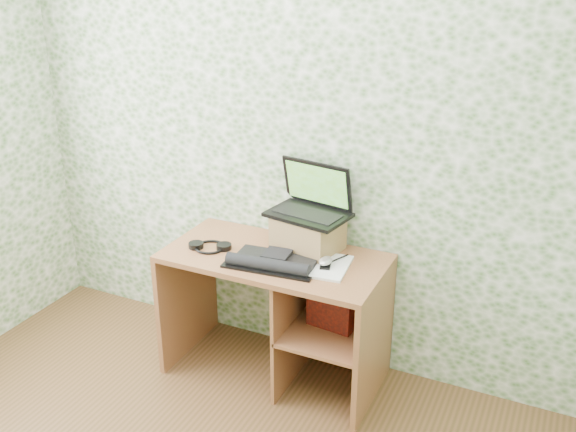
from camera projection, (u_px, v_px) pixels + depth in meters
The scene contains 10 objects.
wall_back at pixel (299, 143), 3.50m from camera, with size 3.50×3.50×0.00m, color white.
desk at pixel (290, 300), 3.56m from camera, with size 1.20×0.60×0.75m.
riser at pixel (308, 233), 3.49m from camera, with size 0.33×0.28×0.20m, color olive.
laptop at pixel (312, 202), 3.46m from camera, with size 0.46×0.36×0.28m.
keyboard at pixel (273, 262), 3.34m from camera, with size 0.49×0.29×0.07m.
headphones at pixel (210, 247), 3.54m from camera, with size 0.23×0.22×0.03m.
notepad at pixel (328, 266), 3.33m from camera, with size 0.21×0.30×0.01m, color white.
mouse at pixel (326, 263), 3.31m from camera, with size 0.06×0.10×0.03m, color silver.
pen at pixel (338, 259), 3.38m from camera, with size 0.01×0.01×0.15m, color black.
red_box at pixel (331, 302), 3.41m from camera, with size 0.25×0.08×0.30m, color #9A1B0E.
Camera 1 is at (1.39, -1.34, 2.28)m, focal length 40.00 mm.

